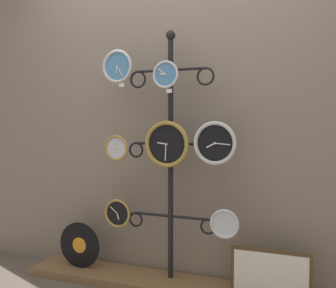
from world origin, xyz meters
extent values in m
cube|color=gray|center=(0.00, 0.57, 1.40)|extent=(4.40, 0.04, 2.80)
cube|color=brown|center=(0.00, 0.35, 0.03)|extent=(2.20, 0.36, 0.06)
cylinder|color=black|center=(0.00, 0.41, 0.01)|extent=(0.38, 0.38, 0.02)
cylinder|color=black|center=(0.00, 0.41, 0.90)|extent=(0.04, 0.04, 1.76)
sphere|color=black|center=(0.00, 0.41, 1.82)|extent=(0.07, 0.07, 0.07)
cylinder|color=black|center=(-0.13, 0.41, 1.57)|extent=(0.26, 0.02, 0.02)
torus|color=black|center=(-0.26, 0.41, 1.52)|extent=(0.13, 0.02, 0.13)
cylinder|color=black|center=(0.13, 0.41, 1.57)|extent=(0.26, 0.02, 0.02)
torus|color=black|center=(0.26, 0.41, 1.52)|extent=(0.13, 0.02, 0.13)
cylinder|color=black|center=(-0.14, 0.41, 1.04)|extent=(0.28, 0.02, 0.02)
torus|color=black|center=(-0.28, 0.41, 0.99)|extent=(0.12, 0.02, 0.12)
cylinder|color=black|center=(0.14, 0.41, 1.04)|extent=(0.28, 0.02, 0.02)
torus|color=black|center=(0.28, 0.41, 0.99)|extent=(0.12, 0.02, 0.12)
cylinder|color=black|center=(-0.14, 0.41, 0.51)|extent=(0.28, 0.02, 0.02)
torus|color=black|center=(-0.28, 0.41, 0.46)|extent=(0.12, 0.02, 0.12)
cylinder|color=black|center=(0.14, 0.41, 0.51)|extent=(0.28, 0.02, 0.02)
torus|color=black|center=(0.28, 0.41, 0.46)|extent=(0.12, 0.02, 0.12)
cylinder|color=#4C84B2|center=(-0.39, 0.34, 1.61)|extent=(0.22, 0.02, 0.22)
torus|color=silver|center=(-0.39, 0.32, 1.61)|extent=(0.24, 0.02, 0.24)
cylinder|color=silver|center=(-0.39, 0.32, 1.61)|extent=(0.01, 0.01, 0.01)
cube|color=silver|center=(-0.39, 0.32, 1.58)|extent=(0.02, 0.00, 0.05)
cube|color=silver|center=(-0.36, 0.32, 1.57)|extent=(0.05, 0.00, 0.08)
cylinder|color=#4C84B2|center=(0.00, 0.33, 1.53)|extent=(0.18, 0.02, 0.18)
torus|color=silver|center=(0.00, 0.31, 1.53)|extent=(0.19, 0.02, 0.19)
cylinder|color=silver|center=(0.00, 0.31, 1.53)|extent=(0.01, 0.01, 0.01)
cube|color=silver|center=(-0.02, 0.31, 1.53)|extent=(0.04, 0.00, 0.01)
cube|color=silver|center=(-0.03, 0.31, 1.55)|extent=(0.06, 0.00, 0.05)
cylinder|color=silver|center=(-0.40, 0.34, 1.01)|extent=(0.18, 0.02, 0.18)
torus|color=#A58438|center=(-0.40, 0.33, 1.01)|extent=(0.19, 0.02, 0.19)
cylinder|color=#A58438|center=(-0.40, 0.33, 1.01)|extent=(0.01, 0.01, 0.01)
cube|color=silver|center=(-0.42, 0.32, 1.01)|extent=(0.04, 0.00, 0.01)
cube|color=silver|center=(-0.40, 0.32, 1.04)|extent=(0.01, 0.00, 0.07)
cylinder|color=black|center=(0.01, 0.33, 1.04)|extent=(0.30, 0.02, 0.30)
torus|color=#A58438|center=(0.01, 0.31, 1.04)|extent=(0.33, 0.03, 0.33)
cylinder|color=#A58438|center=(0.01, 0.32, 1.04)|extent=(0.02, 0.01, 0.02)
cube|color=silver|center=(-0.03, 0.32, 1.05)|extent=(0.07, 0.00, 0.02)
cube|color=silver|center=(0.00, 0.31, 0.99)|extent=(0.01, 0.00, 0.12)
cylinder|color=black|center=(0.36, 0.32, 1.06)|extent=(0.27, 0.02, 0.27)
torus|color=silver|center=(0.36, 0.30, 1.06)|extent=(0.29, 0.03, 0.29)
cylinder|color=silver|center=(0.36, 0.31, 1.06)|extent=(0.02, 0.01, 0.02)
cube|color=silver|center=(0.33, 0.30, 1.04)|extent=(0.06, 0.00, 0.04)
cube|color=silver|center=(0.41, 0.30, 1.05)|extent=(0.10, 0.00, 0.02)
cylinder|color=black|center=(-0.39, 0.33, 0.52)|extent=(0.20, 0.02, 0.20)
torus|color=#A58438|center=(-0.39, 0.32, 0.52)|extent=(0.22, 0.02, 0.22)
cylinder|color=#A58438|center=(-0.39, 0.32, 0.52)|extent=(0.01, 0.01, 0.01)
cube|color=silver|center=(-0.38, 0.32, 0.50)|extent=(0.02, 0.00, 0.05)
cube|color=silver|center=(-0.42, 0.32, 0.54)|extent=(0.06, 0.00, 0.05)
cylinder|color=silver|center=(0.43, 0.31, 0.52)|extent=(0.18, 0.02, 0.18)
torus|color=silver|center=(0.43, 0.30, 0.52)|extent=(0.20, 0.02, 0.20)
cylinder|color=silver|center=(0.43, 0.30, 0.52)|extent=(0.01, 0.01, 0.01)
cube|color=silver|center=(0.41, 0.30, 0.54)|extent=(0.04, 0.00, 0.03)
cube|color=silver|center=(0.41, 0.30, 0.55)|extent=(0.04, 0.00, 0.06)
cylinder|color=black|center=(-0.73, 0.33, 0.24)|extent=(0.36, 0.01, 0.36)
cylinder|color=orange|center=(-0.73, 0.32, 0.24)|extent=(0.12, 0.00, 0.12)
cube|color=#4C381E|center=(0.72, 0.34, 0.22)|extent=(0.52, 0.02, 0.31)
cube|color=white|center=(0.72, 0.33, 0.22)|extent=(0.47, 0.00, 0.27)
cube|color=white|center=(-0.35, 0.33, 1.47)|extent=(0.04, 0.00, 0.03)
cube|color=white|center=(0.03, 0.32, 1.42)|extent=(0.04, 0.00, 0.03)
camera|label=1|loc=(1.04, -2.23, 1.18)|focal=42.00mm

